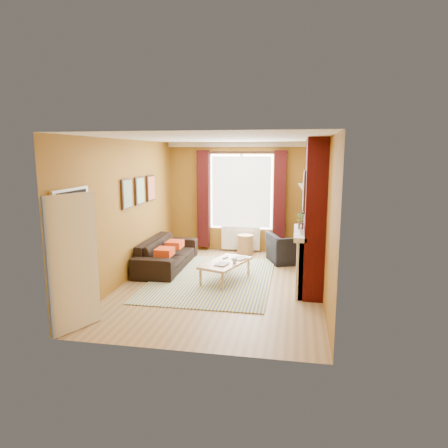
{
  "coord_description": "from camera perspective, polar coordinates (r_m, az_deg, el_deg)",
  "views": [
    {
      "loc": [
        1.4,
        -7.38,
        2.55
      ],
      "look_at": [
        0.0,
        0.25,
        1.15
      ],
      "focal_mm": 32.0,
      "sensor_mm": 36.0,
      "label": 1
    }
  ],
  "objects": [
    {
      "name": "floor_lamp",
      "position": [
        9.85,
        11.22,
        3.48
      ],
      "size": [
        0.33,
        0.33,
        1.81
      ],
      "rotation": [
        0.0,
        0.0,
        -0.28
      ],
      "color": "black",
      "rests_on": "ground"
    },
    {
      "name": "tv_remote",
      "position": [
        8.21,
        0.2,
        -4.84
      ],
      "size": [
        0.1,
        0.16,
        0.02
      ],
      "rotation": [
        0.0,
        0.0,
        -0.39
      ],
      "color": "#28282B",
      "rests_on": "coffee_table"
    },
    {
      "name": "wicker_stool",
      "position": [
        10.08,
        3.05,
        -2.97
      ],
      "size": [
        0.52,
        0.52,
        0.5
      ],
      "rotation": [
        0.0,
        0.0,
        0.36
      ],
      "color": "#A77A48",
      "rests_on": "ground"
    },
    {
      "name": "sofa",
      "position": [
        9.04,
        -8.14,
        -4.12
      ],
      "size": [
        0.9,
        2.24,
        0.65
      ],
      "primitive_type": "imported",
      "rotation": [
        0.0,
        0.0,
        1.58
      ],
      "color": "black",
      "rests_on": "ground"
    },
    {
      "name": "book_a",
      "position": [
        7.79,
        -1.03,
        -5.64
      ],
      "size": [
        0.29,
        0.34,
        0.03
      ],
      "primitive_type": "imported",
      "rotation": [
        0.0,
        0.0,
        -0.27
      ],
      "color": "#999999",
      "rests_on": "coffee_table"
    },
    {
      "name": "mug",
      "position": [
        7.82,
        1.53,
        -5.31
      ],
      "size": [
        0.13,
        0.13,
        0.1
      ],
      "primitive_type": "imported",
      "rotation": [
        0.0,
        0.0,
        -0.3
      ],
      "color": "#999999",
      "rests_on": "coffee_table"
    },
    {
      "name": "coffee_table",
      "position": [
        7.98,
        0.23,
        -5.68
      ],
      "size": [
        0.97,
        1.35,
        0.41
      ],
      "rotation": [
        0.0,
        0.0,
        -0.33
      ],
      "color": "tan",
      "rests_on": "ground"
    },
    {
      "name": "striped_rug",
      "position": [
        8.23,
        -1.73,
        -7.76
      ],
      "size": [
        2.4,
        3.32,
        0.02
      ],
      "rotation": [
        0.0,
        0.0,
        0.0
      ],
      "color": "#344E91",
      "rests_on": "ground"
    },
    {
      "name": "book_b",
      "position": [
        8.25,
        1.69,
        -4.76
      ],
      "size": [
        0.37,
        0.4,
        0.02
      ],
      "primitive_type": "imported",
      "rotation": [
        0.0,
        0.0,
        -0.55
      ],
      "color": "#999999",
      "rests_on": "coffee_table"
    },
    {
      "name": "room_walls",
      "position": [
        7.79,
        4.66,
        1.59
      ],
      "size": [
        3.82,
        5.54,
        2.83
      ],
      "color": "#895C1A",
      "rests_on": "ground"
    },
    {
      "name": "ground",
      "position": [
        7.94,
        -0.33,
        -8.52
      ],
      "size": [
        5.5,
        5.5,
        0.0
      ],
      "primitive_type": "plane",
      "color": "olive",
      "rests_on": "ground"
    },
    {
      "name": "armchair",
      "position": [
        9.47,
        9.71,
        -3.41
      ],
      "size": [
        1.32,
        1.24,
        0.68
      ],
      "primitive_type": "imported",
      "rotation": [
        0.0,
        0.0,
        3.52
      ],
      "color": "black",
      "rests_on": "ground"
    }
  ]
}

